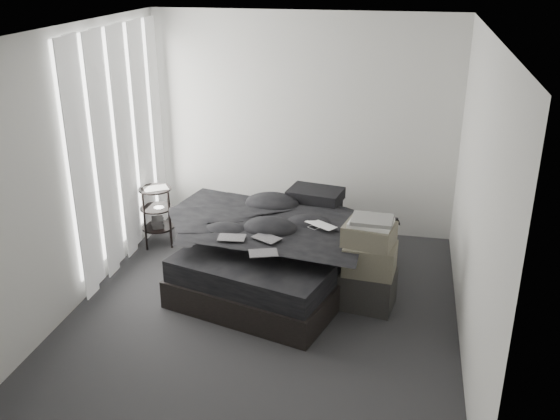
% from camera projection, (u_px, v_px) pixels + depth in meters
% --- Properties ---
extents(floor, '(3.60, 4.20, 0.01)m').
position_uv_depth(floor, '(263.00, 314.00, 5.90)').
color(floor, '#29292B').
rests_on(floor, ground).
extents(ceiling, '(3.60, 4.20, 0.01)m').
position_uv_depth(ceiling, '(259.00, 31.00, 4.92)').
color(ceiling, white).
rests_on(ceiling, ground).
extents(wall_back, '(3.60, 0.01, 2.60)m').
position_uv_depth(wall_back, '(303.00, 126.00, 7.31)').
color(wall_back, silver).
rests_on(wall_back, ground).
extents(wall_front, '(3.60, 0.01, 2.60)m').
position_uv_depth(wall_front, '(174.00, 311.00, 3.51)').
color(wall_front, silver).
rests_on(wall_front, ground).
extents(wall_left, '(0.01, 4.20, 2.60)m').
position_uv_depth(wall_left, '(72.00, 172.00, 5.75)').
color(wall_left, silver).
rests_on(wall_left, ground).
extents(wall_right, '(0.01, 4.20, 2.60)m').
position_uv_depth(wall_right, '(476.00, 201.00, 5.07)').
color(wall_right, silver).
rests_on(wall_right, ground).
extents(window_left, '(0.02, 2.00, 2.30)m').
position_uv_depth(window_left, '(116.00, 140.00, 6.54)').
color(window_left, white).
rests_on(window_left, wall_left).
extents(curtain_left, '(0.06, 2.12, 2.48)m').
position_uv_depth(curtain_left, '(121.00, 147.00, 6.56)').
color(curtain_left, white).
rests_on(curtain_left, wall_left).
extents(bed, '(2.05, 2.39, 0.28)m').
position_uv_depth(bed, '(281.00, 269.00, 6.47)').
color(bed, black).
rests_on(bed, floor).
extents(mattress, '(1.98, 2.32, 0.22)m').
position_uv_depth(mattress, '(281.00, 247.00, 6.37)').
color(mattress, black).
rests_on(mattress, bed).
extents(duvet, '(1.93, 2.09, 0.24)m').
position_uv_depth(duvet, '(279.00, 228.00, 6.25)').
color(duvet, black).
rests_on(duvet, mattress).
extents(pillow_lower, '(0.71, 0.57, 0.14)m').
position_uv_depth(pillow_lower, '(310.00, 204.00, 6.98)').
color(pillow_lower, black).
rests_on(pillow_lower, mattress).
extents(pillow_upper, '(0.64, 0.49, 0.13)m').
position_uv_depth(pillow_upper, '(315.00, 195.00, 6.88)').
color(pillow_upper, black).
rests_on(pillow_upper, pillow_lower).
extents(laptop, '(0.39, 0.36, 0.03)m').
position_uv_depth(laptop, '(318.00, 220.00, 6.12)').
color(laptop, silver).
rests_on(laptop, duvet).
extents(comic_a, '(0.27, 0.20, 0.01)m').
position_uv_depth(comic_a, '(231.00, 230.00, 5.90)').
color(comic_a, black).
rests_on(comic_a, duvet).
extents(comic_b, '(0.31, 0.27, 0.01)m').
position_uv_depth(comic_b, '(267.00, 230.00, 5.89)').
color(comic_b, black).
rests_on(comic_b, duvet).
extents(comic_c, '(0.30, 0.24, 0.01)m').
position_uv_depth(comic_c, '(263.00, 244.00, 5.59)').
color(comic_c, black).
rests_on(comic_c, duvet).
extents(side_stand, '(0.49, 0.49, 0.69)m').
position_uv_depth(side_stand, '(157.00, 217.00, 7.22)').
color(side_stand, black).
rests_on(side_stand, floor).
extents(papers, '(0.33, 0.31, 0.01)m').
position_uv_depth(papers, '(156.00, 189.00, 7.08)').
color(papers, white).
rests_on(papers, side_stand).
extents(floor_books, '(0.19, 0.22, 0.13)m').
position_uv_depth(floor_books, '(194.00, 247.00, 7.13)').
color(floor_books, black).
rests_on(floor_books, floor).
extents(box_lower, '(0.56, 0.47, 0.37)m').
position_uv_depth(box_lower, '(367.00, 289.00, 5.99)').
color(box_lower, black).
rests_on(box_lower, floor).
extents(box_mid, '(0.50, 0.41, 0.29)m').
position_uv_depth(box_mid, '(370.00, 259.00, 5.85)').
color(box_mid, '#575345').
rests_on(box_mid, box_lower).
extents(box_upper, '(0.52, 0.45, 0.20)m').
position_uv_depth(box_upper, '(369.00, 234.00, 5.77)').
color(box_upper, '#575345').
rests_on(box_upper, box_mid).
extents(art_book_white, '(0.43, 0.36, 0.04)m').
position_uv_depth(art_book_white, '(371.00, 223.00, 5.72)').
color(art_book_white, silver).
rests_on(art_book_white, box_upper).
extents(art_book_snake, '(0.39, 0.31, 0.04)m').
position_uv_depth(art_book_snake, '(372.00, 220.00, 5.70)').
color(art_book_snake, silver).
rests_on(art_book_snake, art_book_white).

